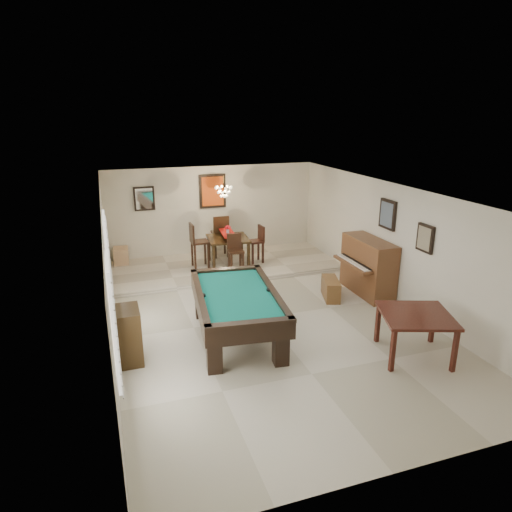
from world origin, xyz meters
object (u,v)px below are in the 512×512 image
upright_piano (362,267)px  piano_bench (331,289)px  pool_table (237,316)px  dining_chair_west (200,245)px  dining_chair_south (236,254)px  square_table (414,335)px  flower_vase (228,229)px  corner_bench (121,256)px  dining_chair_east (256,244)px  dining_chair_north (220,236)px  dining_table (228,249)px  apothecary_chest (128,335)px  chandelier (224,187)px

upright_piano → piano_bench: (-0.79, -0.01, -0.43)m
pool_table → dining_chair_west: dining_chair_west is taller
dining_chair_south → dining_chair_west: dining_chair_west is taller
square_table → flower_vase: size_ratio=5.43×
flower_vase → corner_bench: (-2.72, 1.02, -0.76)m
dining_chair_south → dining_chair_east: 1.00m
pool_table → corner_bench: 5.19m
pool_table → piano_bench: pool_table is taller
square_table → dining_chair_north: (-1.85, 6.24, 0.32)m
dining_chair_west → dining_table: bearing=-95.2°
dining_chair_north → piano_bench: bearing=116.8°
pool_table → dining_chair_north: 4.72m
dining_chair_west → apothecary_chest: bearing=151.2°
dining_table → pool_table: bearing=-102.9°
apothecary_chest → dining_chair_west: 4.60m
apothecary_chest → corner_bench: bearing=88.6°
apothecary_chest → dining_table: dining_table is taller
upright_piano → piano_bench: upright_piano is taller
flower_vase → dining_chair_south: size_ratio=0.21×
square_table → upright_piano: 2.85m
square_table → dining_chair_west: dining_chair_west is taller
pool_table → apothecary_chest: (-1.97, -0.21, 0.03)m
upright_piano → flower_vase: size_ratio=7.36×
dining_table → dining_chair_east: (0.76, -0.04, 0.07)m
square_table → corner_bench: square_table is taller
dining_chair_north → dining_chair_south: bearing=91.9°
dining_chair_south → dining_chair_west: bearing=139.1°
upright_piano → apothecary_chest: upright_piano is taller
dining_chair_north → dining_table: bearing=92.1°
pool_table → piano_bench: (2.56, 1.16, -0.22)m
apothecary_chest → dining_chair_north: (2.83, 4.84, 0.24)m
flower_vase → dining_chair_north: (-0.02, 0.80, -0.38)m
dining_table → dining_chair_east: size_ratio=1.04×
corner_bench → piano_bench: bearing=-40.0°
upright_piano → dining_chair_south: bearing=141.2°
corner_bench → pool_table: bearing=-69.2°
apothecary_chest → dining_chair_south: size_ratio=0.96×
dining_chair_east → chandelier: size_ratio=1.68×
upright_piano → dining_chair_east: 3.14m
pool_table → flower_vase: 3.98m
flower_vase → dining_chair_south: flower_vase is taller
dining_table → corner_bench: (-2.72, 1.02, -0.22)m
dining_table → chandelier: (-0.08, 0.03, 1.65)m
pool_table → dining_chair_east: bearing=73.0°
flower_vase → dining_chair_south: (0.01, -0.70, -0.48)m
upright_piano → dining_table: size_ratio=1.48×
upright_piano → dining_table: bearing=132.7°
dining_chair_south → square_table: bearing=-65.4°
dining_chair_south → corner_bench: 3.24m
apothecary_chest → flower_vase: (2.85, 4.04, 0.62)m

